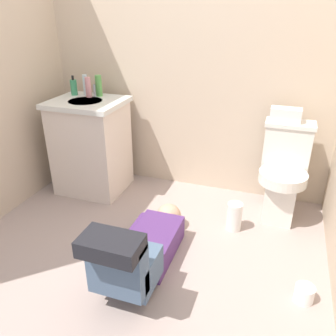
{
  "coord_description": "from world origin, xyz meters",
  "views": [
    {
      "loc": [
        0.79,
        -1.72,
        1.54
      ],
      "look_at": [
        0.05,
        0.42,
        0.45
      ],
      "focal_mm": 36.75,
      "sensor_mm": 36.0,
      "label": 1
    }
  ],
  "objects_px": {
    "vanity_cabinet": "(91,145)",
    "bottle_pink": "(88,87)",
    "bottle_clear": "(85,85)",
    "tissue_box": "(286,115)",
    "person_plumber": "(141,249)",
    "bottle_green": "(99,86)",
    "faucet": "(95,90)",
    "soap_dispenser": "(74,87)",
    "toilet_paper_roll": "(304,294)",
    "toilet": "(283,173)",
    "paper_towel_roll": "(234,216)"
  },
  "relations": [
    {
      "from": "vanity_cabinet",
      "to": "bottle_pink",
      "type": "height_order",
      "value": "bottle_pink"
    },
    {
      "from": "bottle_pink",
      "to": "bottle_clear",
      "type": "bearing_deg",
      "value": 138.85
    },
    {
      "from": "bottle_pink",
      "to": "tissue_box",
      "type": "bearing_deg",
      "value": 2.95
    },
    {
      "from": "bottle_pink",
      "to": "person_plumber",
      "type": "bearing_deg",
      "value": -48.27
    },
    {
      "from": "vanity_cabinet",
      "to": "bottle_green",
      "type": "relative_size",
      "value": 4.64
    },
    {
      "from": "vanity_cabinet",
      "to": "bottle_clear",
      "type": "height_order",
      "value": "bottle_clear"
    },
    {
      "from": "vanity_cabinet",
      "to": "faucet",
      "type": "xyz_separation_m",
      "value": [
        -0.0,
        0.14,
        0.45
      ]
    },
    {
      "from": "bottle_clear",
      "to": "bottle_pink",
      "type": "distance_m",
      "value": 0.08
    },
    {
      "from": "soap_dispenser",
      "to": "toilet_paper_roll",
      "type": "relative_size",
      "value": 1.51
    },
    {
      "from": "vanity_cabinet",
      "to": "toilet_paper_roll",
      "type": "xyz_separation_m",
      "value": [
        1.81,
        -0.8,
        -0.37
      ]
    },
    {
      "from": "person_plumber",
      "to": "bottle_green",
      "type": "xyz_separation_m",
      "value": [
        -0.81,
        1.04,
        0.73
      ]
    },
    {
      "from": "toilet",
      "to": "paper_towel_roll",
      "type": "xyz_separation_m",
      "value": [
        -0.3,
        -0.32,
        -0.26
      ]
    },
    {
      "from": "soap_dispenser",
      "to": "paper_towel_roll",
      "type": "distance_m",
      "value": 1.73
    },
    {
      "from": "tissue_box",
      "to": "paper_towel_roll",
      "type": "xyz_separation_m",
      "value": [
        -0.26,
        -0.41,
        -0.69
      ]
    },
    {
      "from": "faucet",
      "to": "paper_towel_roll",
      "type": "height_order",
      "value": "faucet"
    },
    {
      "from": "faucet",
      "to": "person_plumber",
      "type": "height_order",
      "value": "faucet"
    },
    {
      "from": "bottle_clear",
      "to": "soap_dispenser",
      "type": "bearing_deg",
      "value": -165.95
    },
    {
      "from": "bottle_pink",
      "to": "paper_towel_roll",
      "type": "bearing_deg",
      "value": -13.71
    },
    {
      "from": "toilet",
      "to": "faucet",
      "type": "xyz_separation_m",
      "value": [
        -1.61,
        0.06,
        0.5
      ]
    },
    {
      "from": "tissue_box",
      "to": "bottle_pink",
      "type": "relative_size",
      "value": 1.32
    },
    {
      "from": "person_plumber",
      "to": "faucet",
      "type": "bearing_deg",
      "value": 129.45
    },
    {
      "from": "soap_dispenser",
      "to": "toilet_paper_roll",
      "type": "bearing_deg",
      "value": -24.71
    },
    {
      "from": "vanity_cabinet",
      "to": "faucet",
      "type": "height_order",
      "value": "faucet"
    },
    {
      "from": "toilet",
      "to": "tissue_box",
      "type": "bearing_deg",
      "value": 116.43
    },
    {
      "from": "soap_dispenser",
      "to": "toilet_paper_roll",
      "type": "distance_m",
      "value": 2.35
    },
    {
      "from": "person_plumber",
      "to": "tissue_box",
      "type": "relative_size",
      "value": 4.84
    },
    {
      "from": "bottle_pink",
      "to": "toilet_paper_roll",
      "type": "xyz_separation_m",
      "value": [
        1.84,
        -0.89,
        -0.85
      ]
    },
    {
      "from": "person_plumber",
      "to": "bottle_pink",
      "type": "height_order",
      "value": "bottle_pink"
    },
    {
      "from": "faucet",
      "to": "paper_towel_roll",
      "type": "bearing_deg",
      "value": -15.9
    },
    {
      "from": "toilet_paper_roll",
      "to": "paper_towel_roll",
      "type": "bearing_deg",
      "value": 131.16
    },
    {
      "from": "faucet",
      "to": "person_plumber",
      "type": "bearing_deg",
      "value": -50.55
    },
    {
      "from": "toilet",
      "to": "soap_dispenser",
      "type": "bearing_deg",
      "value": 178.89
    },
    {
      "from": "soap_dispenser",
      "to": "bottle_clear",
      "type": "relative_size",
      "value": 0.95
    },
    {
      "from": "faucet",
      "to": "bottle_clear",
      "type": "height_order",
      "value": "bottle_clear"
    },
    {
      "from": "person_plumber",
      "to": "paper_towel_roll",
      "type": "height_order",
      "value": "person_plumber"
    },
    {
      "from": "toilet",
      "to": "vanity_cabinet",
      "type": "bearing_deg",
      "value": -176.97
    },
    {
      "from": "bottle_clear",
      "to": "faucet",
      "type": "bearing_deg",
      "value": -3.5
    },
    {
      "from": "faucet",
      "to": "person_plumber",
      "type": "relative_size",
      "value": 0.09
    },
    {
      "from": "tissue_box",
      "to": "faucet",
      "type": "bearing_deg",
      "value": -178.7
    },
    {
      "from": "toilet_paper_roll",
      "to": "faucet",
      "type": "bearing_deg",
      "value": 152.55
    },
    {
      "from": "tissue_box",
      "to": "person_plumber",
      "type": "bearing_deg",
      "value": -124.63
    },
    {
      "from": "tissue_box",
      "to": "bottle_clear",
      "type": "relative_size",
      "value": 1.26
    },
    {
      "from": "vanity_cabinet",
      "to": "tissue_box",
      "type": "bearing_deg",
      "value": 6.39
    },
    {
      "from": "bottle_pink",
      "to": "bottle_green",
      "type": "distance_m",
      "value": 0.09
    },
    {
      "from": "vanity_cabinet",
      "to": "person_plumber",
      "type": "distance_m",
      "value": 1.24
    },
    {
      "from": "soap_dispenser",
      "to": "paper_towel_roll",
      "type": "bearing_deg",
      "value": -13.26
    },
    {
      "from": "vanity_cabinet",
      "to": "tissue_box",
      "type": "height_order",
      "value": "tissue_box"
    },
    {
      "from": "bottle_green",
      "to": "toilet",
      "type": "bearing_deg",
      "value": -2.61
    },
    {
      "from": "toilet_paper_roll",
      "to": "person_plumber",
      "type": "bearing_deg",
      "value": -175.2
    },
    {
      "from": "vanity_cabinet",
      "to": "toilet_paper_roll",
      "type": "distance_m",
      "value": 2.01
    }
  ]
}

